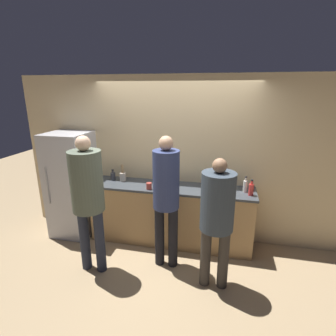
{
  "coord_description": "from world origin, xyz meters",
  "views": [
    {
      "loc": [
        0.79,
        -3.36,
        2.39
      ],
      "look_at": [
        0.0,
        0.13,
        1.3
      ],
      "focal_mm": 28.0,
      "sensor_mm": 36.0,
      "label": 1
    }
  ],
  "objects": [
    {
      "name": "ground_plane",
      "position": [
        0.0,
        0.0,
        0.0
      ],
      "size": [
        14.0,
        14.0,
        0.0
      ],
      "primitive_type": "plane",
      "color": "#9E8460"
    },
    {
      "name": "wall_back",
      "position": [
        0.0,
        0.61,
        1.3
      ],
      "size": [
        5.2,
        0.06,
        2.6
      ],
      "color": "#D6BC8C",
      "rests_on": "ground_plane"
    },
    {
      "name": "counter",
      "position": [
        0.0,
        0.33,
        0.48
      ],
      "size": [
        2.55,
        0.59,
        0.95
      ],
      "color": "tan",
      "rests_on": "ground_plane"
    },
    {
      "name": "refrigerator",
      "position": [
        -1.67,
        0.26,
        0.86
      ],
      "size": [
        0.66,
        0.68,
        1.73
      ],
      "color": "#B7B7BC",
      "rests_on": "ground_plane"
    },
    {
      "name": "person_left",
      "position": [
        -0.88,
        -0.59,
        1.15
      ],
      "size": [
        0.41,
        0.41,
        1.86
      ],
      "color": "#232838",
      "rests_on": "ground_plane"
    },
    {
      "name": "person_center",
      "position": [
        0.07,
        -0.28,
        1.1
      ],
      "size": [
        0.35,
        0.35,
        1.84
      ],
      "color": "black",
      "rests_on": "ground_plane"
    },
    {
      "name": "person_right",
      "position": [
        0.74,
        -0.54,
        1.02
      ],
      "size": [
        0.39,
        0.39,
        1.66
      ],
      "color": "#38332D",
      "rests_on": "ground_plane"
    },
    {
      "name": "fruit_bowl",
      "position": [
        -0.08,
        0.35,
        1.0
      ],
      "size": [
        0.32,
        0.32,
        0.14
      ],
      "color": "beige",
      "rests_on": "counter"
    },
    {
      "name": "utensil_crock",
      "position": [
        -0.81,
        0.39,
        1.02
      ],
      "size": [
        0.1,
        0.1,
        0.28
      ],
      "color": "#ADA393",
      "rests_on": "counter"
    },
    {
      "name": "bottle_clear",
      "position": [
        1.1,
        0.34,
        1.04
      ],
      "size": [
        0.06,
        0.06,
        0.24
      ],
      "color": "silver",
      "rests_on": "counter"
    },
    {
      "name": "bottle_red",
      "position": [
        1.17,
        0.23,
        1.04
      ],
      "size": [
        0.07,
        0.07,
        0.23
      ],
      "color": "red",
      "rests_on": "counter"
    },
    {
      "name": "bottle_dark",
      "position": [
        -0.99,
        0.4,
        1.02
      ],
      "size": [
        0.08,
        0.08,
        0.18
      ],
      "color": "#333338",
      "rests_on": "counter"
    },
    {
      "name": "cup_red",
      "position": [
        -0.29,
        0.13,
        1.0
      ],
      "size": [
        0.08,
        0.08,
        0.1
      ],
      "color": "#A33D33",
      "rests_on": "counter"
    }
  ]
}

